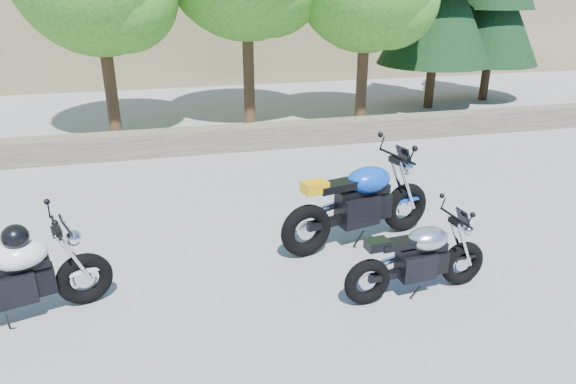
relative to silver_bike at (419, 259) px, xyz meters
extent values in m
plane|color=gray|center=(-1.35, 0.63, -0.45)|extent=(90.00, 90.00, 0.00)
cube|color=brown|center=(-1.35, 6.13, -0.20)|extent=(22.00, 0.55, 0.50)
cylinder|color=#382314|center=(-3.85, 7.83, 1.06)|extent=(0.28, 0.28, 3.02)
cylinder|color=#382314|center=(-0.55, 8.23, 1.23)|extent=(0.28, 0.28, 3.36)
cylinder|color=#382314|center=(2.25, 7.63, 1.01)|extent=(0.28, 0.28, 2.91)
sphere|color=#29761A|center=(2.75, 7.33, 2.57)|extent=(2.29, 2.29, 2.29)
cylinder|color=#382314|center=(4.85, 8.83, 0.63)|extent=(0.26, 0.26, 2.16)
cone|color=black|center=(4.85, 8.83, 2.43)|extent=(3.17, 3.17, 3.24)
cylinder|color=#382314|center=(7.05, 9.43, 0.51)|extent=(0.26, 0.26, 1.92)
cone|color=black|center=(7.05, 9.43, 2.11)|extent=(2.82, 2.82, 2.88)
torus|color=black|center=(0.62, 0.06, -0.17)|extent=(0.57, 0.19, 0.56)
torus|color=black|center=(-0.64, -0.06, -0.17)|extent=(0.57, 0.19, 0.56)
cylinder|color=silver|center=(0.62, 0.06, -0.17)|extent=(0.20, 0.05, 0.19)
cylinder|color=silver|center=(-0.64, -0.06, -0.17)|extent=(0.20, 0.05, 0.19)
cube|color=black|center=(-0.03, 0.00, -0.06)|extent=(0.44, 0.30, 0.32)
cube|color=black|center=(0.03, 0.00, 0.13)|extent=(0.63, 0.20, 0.09)
ellipsoid|color=#BABBBF|center=(0.09, 0.01, 0.26)|extent=(0.53, 0.38, 0.27)
cube|color=black|center=(-0.29, -0.03, 0.26)|extent=(0.46, 0.23, 0.08)
cube|color=black|center=(-0.56, -0.05, 0.29)|extent=(0.26, 0.20, 0.11)
cylinder|color=black|center=(0.44, 0.04, 0.46)|extent=(0.08, 0.58, 0.03)
sphere|color=silver|center=(0.58, 0.05, 0.31)|extent=(0.16, 0.16, 0.16)
torus|color=black|center=(-3.73, 0.72, -0.14)|extent=(0.64, 0.33, 0.62)
cylinder|color=silver|center=(-3.73, 0.72, -0.14)|extent=(0.22, 0.10, 0.21)
cube|color=black|center=(-4.42, 0.51, -0.02)|extent=(0.53, 0.41, 0.35)
cube|color=black|center=(-4.36, 0.53, 0.19)|extent=(0.70, 0.34, 0.10)
ellipsoid|color=silver|center=(-4.29, 0.55, 0.33)|extent=(0.64, 0.52, 0.29)
cylinder|color=black|center=(-3.92, 0.66, 0.55)|extent=(0.21, 0.62, 0.03)
sphere|color=silver|center=(-3.77, 0.71, 0.39)|extent=(0.17, 0.17, 0.17)
ellipsoid|color=black|center=(-4.29, 0.55, 0.54)|extent=(0.34, 0.35, 0.26)
torus|color=black|center=(0.59, 1.57, -0.08)|extent=(0.76, 0.35, 0.73)
torus|color=black|center=(-1.01, 1.18, -0.08)|extent=(0.76, 0.35, 0.73)
cylinder|color=silver|center=(0.59, 1.57, -0.08)|extent=(0.26, 0.10, 0.25)
cylinder|color=silver|center=(-1.01, 1.18, -0.08)|extent=(0.26, 0.10, 0.25)
cube|color=black|center=(-0.23, 1.37, 0.06)|extent=(0.62, 0.46, 0.41)
cube|color=black|center=(-0.15, 1.39, 0.31)|extent=(0.82, 0.37, 0.11)
ellipsoid|color=#0C3DB4|center=(-0.07, 1.41, 0.47)|extent=(0.74, 0.59, 0.35)
cube|color=black|center=(-0.57, 1.29, 0.47)|extent=(0.62, 0.38, 0.10)
cube|color=#EFA20C|center=(-0.90, 1.21, 0.52)|extent=(0.37, 0.30, 0.15)
cylinder|color=black|center=(0.37, 1.52, 0.73)|extent=(0.21, 0.74, 0.04)
sphere|color=silver|center=(0.55, 1.56, 0.54)|extent=(0.21, 0.21, 0.21)
cube|color=black|center=(0.60, 0.72, -0.27)|extent=(0.30, 0.24, 0.35)
cube|color=#98160C|center=(0.58, 0.61, -0.37)|extent=(0.21, 0.08, 0.15)
camera|label=1|loc=(-2.69, -4.66, 2.95)|focal=32.00mm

